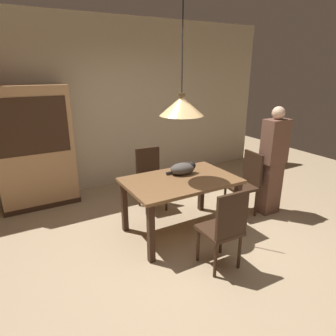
# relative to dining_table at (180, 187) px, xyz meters

# --- Properties ---
(ground) EXTENTS (10.00, 10.00, 0.00)m
(ground) POSITION_rel_dining_table_xyz_m (-0.11, -0.52, -0.65)
(ground) COLOR tan
(back_wall) EXTENTS (6.40, 0.10, 2.90)m
(back_wall) POSITION_rel_dining_table_xyz_m (-0.11, 2.13, 0.80)
(back_wall) COLOR beige
(back_wall) RESTS_ON ground
(dining_table) EXTENTS (1.40, 0.90, 0.75)m
(dining_table) POSITION_rel_dining_table_xyz_m (0.00, 0.00, 0.00)
(dining_table) COLOR brown
(dining_table) RESTS_ON ground
(chair_far_back) EXTENTS (0.43, 0.43, 0.93)m
(chair_far_back) POSITION_rel_dining_table_xyz_m (0.01, 0.88, -0.14)
(chair_far_back) COLOR #382316
(chair_far_back) RESTS_ON ground
(chair_near_front) EXTENTS (0.41, 0.41, 0.93)m
(chair_near_front) POSITION_rel_dining_table_xyz_m (-0.00, -0.88, -0.14)
(chair_near_front) COLOR #382316
(chair_near_front) RESTS_ON ground
(chair_right_side) EXTENTS (0.44, 0.44, 0.93)m
(chair_right_side) POSITION_rel_dining_table_xyz_m (1.13, -0.01, -0.14)
(chair_right_side) COLOR #382316
(chair_right_side) RESTS_ON ground
(cat_sleeping) EXTENTS (0.39, 0.25, 0.16)m
(cat_sleeping) POSITION_rel_dining_table_xyz_m (0.14, 0.15, 0.18)
(cat_sleeping) COLOR #4C4742
(cat_sleeping) RESTS_ON dining_table
(pendant_lamp) EXTENTS (0.52, 0.52, 1.30)m
(pendant_lamp) POSITION_rel_dining_table_xyz_m (0.00, 0.00, 1.01)
(pendant_lamp) COLOR #E5B775
(hutch_bookcase) EXTENTS (1.12, 0.45, 1.85)m
(hutch_bookcase) POSITION_rel_dining_table_xyz_m (-1.48, 1.80, 0.24)
(hutch_bookcase) COLOR tan
(hutch_bookcase) RESTS_ON ground
(person_standing) EXTENTS (0.36, 0.22, 1.58)m
(person_standing) POSITION_rel_dining_table_xyz_m (1.46, -0.17, 0.15)
(person_standing) COLOR brown
(person_standing) RESTS_ON ground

